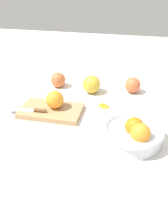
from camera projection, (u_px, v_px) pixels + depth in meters
name	position (u px, v px, depth m)	size (l,w,h in m)	color
ground_plane	(88.00, 114.00, 0.96)	(2.40, 2.40, 0.00)	silver
bowl	(133.00, 133.00, 0.80)	(0.20, 0.20, 0.09)	silver
cutting_board	(51.00, 111.00, 0.96)	(0.23, 0.14, 0.02)	tan
orange_on_board	(55.00, 100.00, 0.95)	(0.07, 0.07, 0.07)	orange
knife	(32.00, 110.00, 0.94)	(0.16, 0.02, 0.01)	silver
apple_front_center	(91.00, 84.00, 1.10)	(0.08, 0.08, 0.08)	gold
apple_front_left	(133.00, 85.00, 1.10)	(0.07, 0.07, 0.07)	#CC6638
apple_front_right	(58.00, 80.00, 1.15)	(0.07, 0.07, 0.07)	#CC6638
citrus_peel	(104.00, 105.00, 1.01)	(0.05, 0.04, 0.01)	orange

